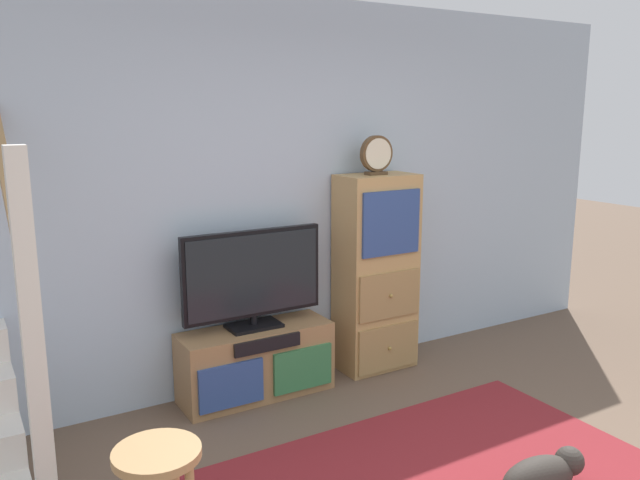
% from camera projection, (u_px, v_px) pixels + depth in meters
% --- Properties ---
extents(back_wall, '(6.40, 0.12, 2.70)m').
position_uv_depth(back_wall, '(276.00, 195.00, 4.52)').
color(back_wall, '#A8BCD1').
rests_on(back_wall, ground_plane).
extents(media_console, '(1.05, 0.38, 0.49)m').
position_uv_depth(media_console, '(256.00, 362.00, 4.37)').
color(media_console, '#997047').
rests_on(media_console, ground_plane).
extents(television, '(0.99, 0.22, 0.67)m').
position_uv_depth(television, '(253.00, 277.00, 4.27)').
color(television, black).
rests_on(television, media_console).
extents(side_cabinet, '(0.58, 0.38, 1.48)m').
position_uv_depth(side_cabinet, '(376.00, 273.00, 4.78)').
color(side_cabinet, tan).
rests_on(side_cabinet, ground_plane).
extents(desk_clock, '(0.26, 0.08, 0.28)m').
position_uv_depth(desk_clock, '(376.00, 155.00, 4.57)').
color(desk_clock, '#4C3823').
rests_on(desk_clock, side_cabinet).
extents(dog, '(0.54, 0.24, 0.23)m').
position_uv_depth(dog, '(543.00, 476.00, 3.24)').
color(dog, '#332D28').
rests_on(dog, ground_plane).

